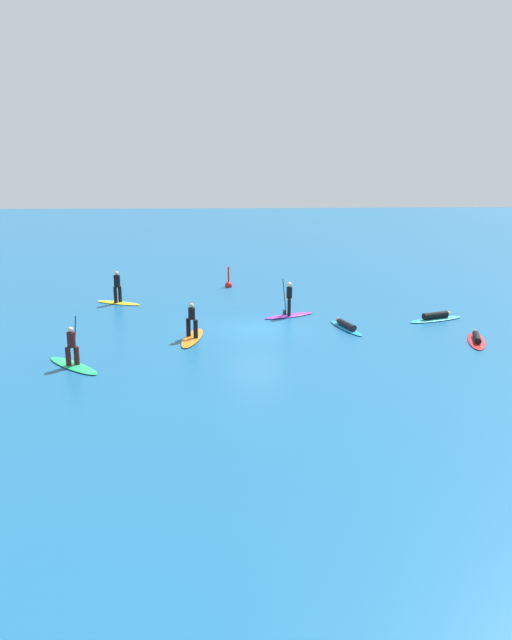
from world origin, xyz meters
The scene contains 9 objects.
ground_plane centered at (0.00, 0.00, 0.00)m, with size 120.00×120.00×0.00m, color #195684.
surfer_on_green_board centered at (-7.77, -5.28, 0.40)m, with size 2.86×2.85×2.09m.
surfer_on_red_board centered at (10.19, -2.36, 0.12)m, with size 1.46×2.98×0.38m.
surfer_on_yellow_board centered at (-7.72, 5.76, 0.58)m, with size 2.85×1.68×1.88m.
surfer_on_orange_board centered at (-3.06, -1.46, 0.35)m, with size 1.27×3.33×1.73m.
surfer_on_teal_board centered at (9.42, 1.48, 0.15)m, with size 3.20×1.77×0.45m.
surfer_on_blue_board centered at (4.47, 0.02, 0.14)m, with size 1.55×3.04×0.38m.
surfer_on_purple_board centered at (1.84, 2.55, 0.46)m, with size 2.89×1.82×1.99m.
marker_buoy centered at (-1.41, 9.96, 0.19)m, with size 0.46×0.46×1.41m.
Camera 1 is at (-1.09, -31.91, 9.14)m, focal length 37.74 mm.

